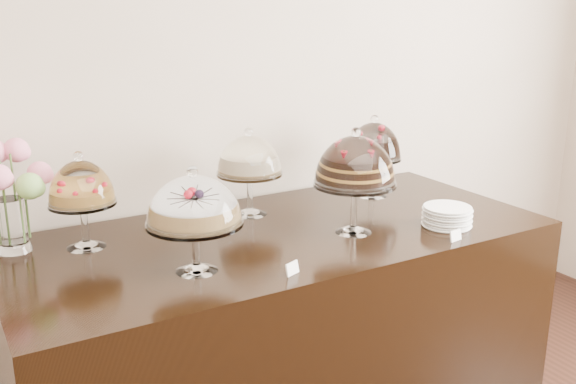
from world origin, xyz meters
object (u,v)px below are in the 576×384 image
display_counter (282,330)px  flower_vase (7,186)px  cake_stand_cheesecake (249,159)px  cake_stand_fruit_tart (81,188)px  cake_stand_dark_choco (374,145)px  plate_stack (447,216)px  cake_stand_sugar_sponge (194,205)px  cake_stand_choco_layer (355,165)px

display_counter → flower_vase: 1.25m
cake_stand_cheesecake → flower_vase: (-0.97, 0.06, 0.00)m
display_counter → cake_stand_fruit_tart: size_ratio=5.86×
cake_stand_dark_choco → plate_stack: cake_stand_dark_choco is taller
cake_stand_sugar_sponge → cake_stand_dark_choco: 1.18m
cake_stand_fruit_tart → cake_stand_sugar_sponge: bearing=-57.0°
display_counter → cake_stand_cheesecake: size_ratio=5.65×
display_counter → plate_stack: bearing=-24.6°
cake_stand_dark_choco → flower_vase: size_ratio=0.97×
display_counter → cake_stand_dark_choco: (0.64, 0.23, 0.70)m
cake_stand_cheesecake → flower_vase: bearing=176.6°
cake_stand_sugar_sponge → cake_stand_choco_layer: size_ratio=0.87×
cake_stand_choco_layer → flower_vase: size_ratio=1.06×
cake_stand_choco_layer → cake_stand_fruit_tart: (-0.98, 0.38, -0.05)m
cake_stand_fruit_tart → display_counter: bearing=-16.8°
cake_stand_fruit_tart → plate_stack: size_ratio=1.86×
cake_stand_dark_choco → flower_vase: (-1.61, 0.10, 0.00)m
cake_stand_sugar_sponge → cake_stand_cheesecake: 0.65m
cake_stand_sugar_sponge → cake_stand_fruit_tart: 0.51m
cake_stand_dark_choco → flower_vase: bearing=176.6°
cake_stand_choco_layer → plate_stack: bearing=-19.2°
display_counter → plate_stack: (0.63, -0.29, 0.49)m
cake_stand_choco_layer → cake_stand_fruit_tart: size_ratio=1.15×
display_counter → cake_stand_dark_choco: size_ratio=5.58×
cake_stand_sugar_sponge → cake_stand_dark_choco: cake_stand_dark_choco is taller
cake_stand_dark_choco → cake_stand_fruit_tart: bearing=-179.7°
plate_stack → cake_stand_dark_choco: bearing=89.5°
cake_stand_choco_layer → cake_stand_cheesecake: 0.49m
cake_stand_cheesecake → display_counter: bearing=-87.9°
display_counter → cake_stand_choco_layer: 0.79m
cake_stand_sugar_sponge → cake_stand_cheesecake: size_ratio=0.97×
cake_stand_choco_layer → flower_vase: cake_stand_choco_layer is taller
cake_stand_fruit_tart → flower_vase: (-0.24, 0.10, 0.02)m
flower_vase → plate_stack: flower_vase is taller
cake_stand_choco_layer → plate_stack: 0.47m
cake_stand_cheesecake → plate_stack: cake_stand_cheesecake is taller
display_counter → cake_stand_choco_layer: cake_stand_choco_layer is taller
cake_stand_dark_choco → plate_stack: (-0.00, -0.52, -0.21)m
cake_stand_choco_layer → plate_stack: size_ratio=2.15×
cake_stand_cheesecake → flower_vase: flower_vase is taller
cake_stand_choco_layer → cake_stand_dark_choco: size_ratio=1.10×
flower_vase → plate_stack: (1.61, -0.61, -0.21)m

